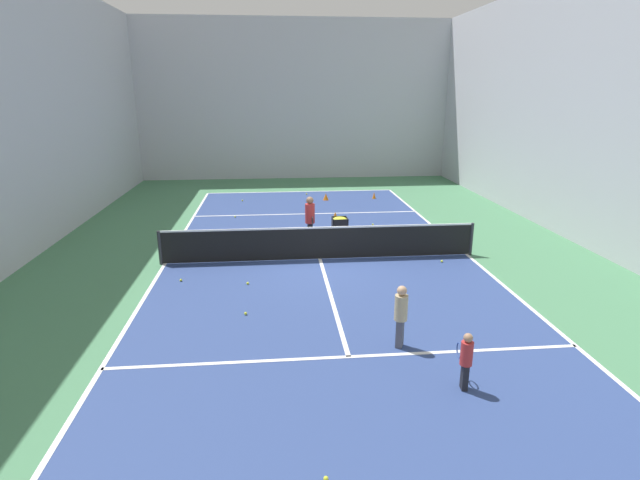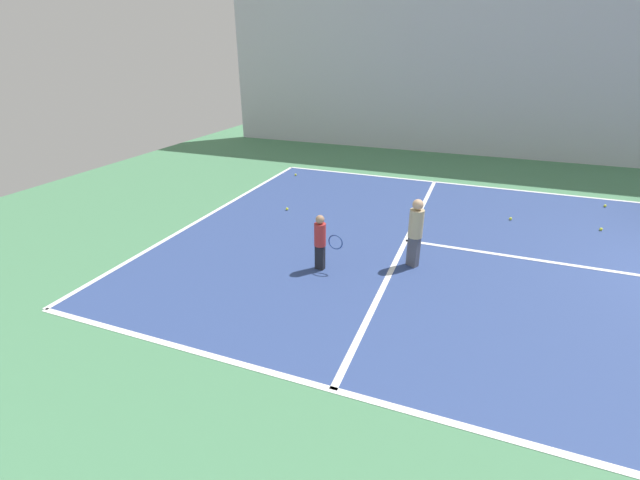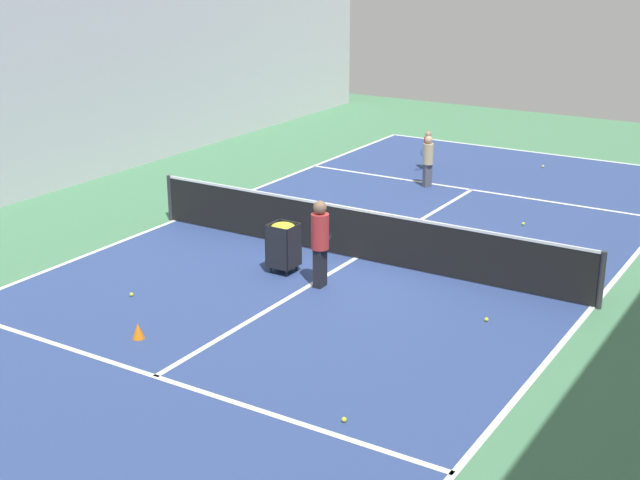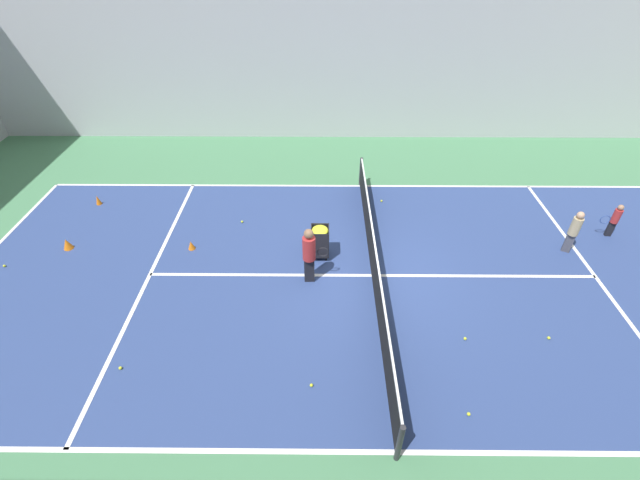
{
  "view_description": "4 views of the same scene",
  "coord_description": "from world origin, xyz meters",
  "px_view_note": "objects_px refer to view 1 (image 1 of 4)",
  "views": [
    {
      "loc": [
        -1.36,
        -14.31,
        4.94
      ],
      "look_at": [
        0.0,
        0.0,
        0.61
      ],
      "focal_mm": 28.0,
      "sensor_mm": 36.0,
      "label": 1
    },
    {
      "loc": [
        8.32,
        -4.58,
        3.74
      ],
      "look_at": [
        1.81,
        -7.08,
        0.58
      ],
      "focal_mm": 24.0,
      "sensor_mm": 36.0,
      "label": 2
    },
    {
      "loc": [
        -8.02,
        14.31,
        5.97
      ],
      "look_at": [
        -0.18,
        1.63,
        0.88
      ],
      "focal_mm": 50.0,
      "sensor_mm": 36.0,
      "label": 3
    },
    {
      "loc": [
        -8.32,
        1.3,
        7.55
      ],
      "look_at": [
        0.78,
        1.37,
        0.57
      ],
      "focal_mm": 24.0,
      "sensor_mm": 36.0,
      "label": 4
    }
  ],
  "objects_px": {
    "training_cone_0": "(326,197)",
    "coach_at_net": "(310,217)",
    "player_near_baseline": "(466,357)",
    "ball_cart": "(340,226)",
    "child_midcourt": "(401,312)",
    "training_cone_1": "(335,215)",
    "tennis_net": "(320,243)"
  },
  "relations": [
    {
      "from": "player_near_baseline",
      "to": "training_cone_0",
      "type": "distance_m",
      "value": 15.58
    },
    {
      "from": "coach_at_net",
      "to": "training_cone_1",
      "type": "distance_m",
      "value": 3.69
    },
    {
      "from": "tennis_net",
      "to": "child_midcourt",
      "type": "relative_size",
      "value": 7.32
    },
    {
      "from": "player_near_baseline",
      "to": "ball_cart",
      "type": "height_order",
      "value": "player_near_baseline"
    },
    {
      "from": "tennis_net",
      "to": "player_near_baseline",
      "type": "height_order",
      "value": "player_near_baseline"
    },
    {
      "from": "training_cone_0",
      "to": "training_cone_1",
      "type": "relative_size",
      "value": 1.23
    },
    {
      "from": "coach_at_net",
      "to": "training_cone_0",
      "type": "relative_size",
      "value": 5.12
    },
    {
      "from": "child_midcourt",
      "to": "training_cone_1",
      "type": "xyz_separation_m",
      "value": [
        0.01,
        10.51,
        -0.62
      ]
    },
    {
      "from": "tennis_net",
      "to": "coach_at_net",
      "type": "height_order",
      "value": "coach_at_net"
    },
    {
      "from": "training_cone_1",
      "to": "coach_at_net",
      "type": "bearing_deg",
      "value": -110.61
    },
    {
      "from": "child_midcourt",
      "to": "ball_cart",
      "type": "bearing_deg",
      "value": 29.78
    },
    {
      "from": "ball_cart",
      "to": "training_cone_1",
      "type": "xyz_separation_m",
      "value": [
        0.31,
        3.63,
        -0.53
      ]
    },
    {
      "from": "coach_at_net",
      "to": "training_cone_1",
      "type": "bearing_deg",
      "value": 158.19
    },
    {
      "from": "training_cone_0",
      "to": "tennis_net",
      "type": "bearing_deg",
      "value": -97.27
    },
    {
      "from": "child_midcourt",
      "to": "training_cone_0",
      "type": "height_order",
      "value": "child_midcourt"
    },
    {
      "from": "coach_at_net",
      "to": "training_cone_1",
      "type": "xyz_separation_m",
      "value": [
        1.27,
        3.37,
        -0.79
      ]
    },
    {
      "from": "coach_at_net",
      "to": "training_cone_1",
      "type": "height_order",
      "value": "coach_at_net"
    },
    {
      "from": "coach_at_net",
      "to": "child_midcourt",
      "type": "xyz_separation_m",
      "value": [
        1.25,
        -7.14,
        -0.17
      ]
    },
    {
      "from": "coach_at_net",
      "to": "child_midcourt",
      "type": "bearing_deg",
      "value": 8.75
    },
    {
      "from": "coach_at_net",
      "to": "training_cone_0",
      "type": "xyz_separation_m",
      "value": [
        1.26,
        6.86,
        -0.76
      ]
    },
    {
      "from": "tennis_net",
      "to": "coach_at_net",
      "type": "relative_size",
      "value": 5.94
    },
    {
      "from": "child_midcourt",
      "to": "ball_cart",
      "type": "distance_m",
      "value": 6.89
    },
    {
      "from": "player_near_baseline",
      "to": "coach_at_net",
      "type": "bearing_deg",
      "value": 19.15
    },
    {
      "from": "training_cone_1",
      "to": "ball_cart",
      "type": "bearing_deg",
      "value": -94.82
    },
    {
      "from": "player_near_baseline",
      "to": "coach_at_net",
      "type": "height_order",
      "value": "coach_at_net"
    },
    {
      "from": "training_cone_0",
      "to": "coach_at_net",
      "type": "bearing_deg",
      "value": -100.41
    },
    {
      "from": "training_cone_0",
      "to": "training_cone_1",
      "type": "bearing_deg",
      "value": -89.89
    },
    {
      "from": "player_near_baseline",
      "to": "child_midcourt",
      "type": "distance_m",
      "value": 1.72
    },
    {
      "from": "player_near_baseline",
      "to": "ball_cart",
      "type": "bearing_deg",
      "value": 13.21
    },
    {
      "from": "player_near_baseline",
      "to": "training_cone_0",
      "type": "xyz_separation_m",
      "value": [
        -0.73,
        15.55,
        -0.44
      ]
    },
    {
      "from": "training_cone_1",
      "to": "child_midcourt",
      "type": "bearing_deg",
      "value": -90.07
    },
    {
      "from": "coach_at_net",
      "to": "training_cone_0",
      "type": "bearing_deg",
      "value": 168.4
    }
  ]
}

